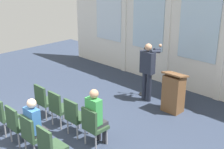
# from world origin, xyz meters

# --- Properties ---
(rear_partition) EXTENTS (9.58, 0.14, 4.37)m
(rear_partition) POSITION_xyz_m (0.04, 5.90, 2.21)
(rear_partition) COLOR silver
(rear_partition) RESTS_ON ground
(speaker) EXTENTS (0.52, 0.69, 1.76)m
(speaker) POSITION_xyz_m (0.26, 4.35, 1.03)
(speaker) COLOR #232838
(speaker) RESTS_ON ground
(mic_stand) EXTENTS (0.28, 0.28, 1.55)m
(mic_stand) POSITION_xyz_m (-0.05, 4.58, 0.34)
(mic_stand) COLOR black
(mic_stand) RESTS_ON ground
(lectern) EXTENTS (0.60, 0.48, 1.16)m
(lectern) POSITION_xyz_m (1.25, 4.27, 0.55)
(lectern) COLOR brown
(lectern) RESTS_ON ground
(chair_r0_c0) EXTENTS (0.46, 0.44, 0.94)m
(chair_r0_c0) POSITION_xyz_m (-0.96, 1.54, 0.53)
(chair_r0_c0) COLOR #99999E
(chair_r0_c0) RESTS_ON ground
(chair_r0_c1) EXTENTS (0.46, 0.44, 0.94)m
(chair_r0_c1) POSITION_xyz_m (-0.32, 1.54, 0.53)
(chair_r0_c1) COLOR #99999E
(chair_r0_c1) RESTS_ON ground
(chair_r0_c2) EXTENTS (0.46, 0.44, 0.94)m
(chair_r0_c2) POSITION_xyz_m (0.32, 1.54, 0.53)
(chair_r0_c2) COLOR #99999E
(chair_r0_c2) RESTS_ON ground
(chair_r0_c3) EXTENTS (0.46, 0.44, 0.94)m
(chair_r0_c3) POSITION_xyz_m (0.96, 1.54, 0.53)
(chair_r0_c3) COLOR #99999E
(chair_r0_c3) RESTS_ON ground
(audience_r0_c3) EXTENTS (0.36, 0.39, 1.37)m
(audience_r0_c3) POSITION_xyz_m (0.96, 1.62, 0.76)
(audience_r0_c3) COLOR #2D2D33
(audience_r0_c3) RESTS_ON ground
(chair_r1_c0) EXTENTS (0.46, 0.44, 0.94)m
(chair_r1_c0) POSITION_xyz_m (-0.96, 0.40, 0.53)
(chair_r1_c0) COLOR #99999E
(chair_r1_c0) RESTS_ON ground
(chair_r1_c1) EXTENTS (0.46, 0.44, 0.94)m
(chair_r1_c1) POSITION_xyz_m (-0.32, 0.40, 0.53)
(chair_r1_c1) COLOR #99999E
(chair_r1_c1) RESTS_ON ground
(chair_r1_c2) EXTENTS (0.46, 0.44, 0.94)m
(chair_r1_c2) POSITION_xyz_m (0.32, 0.40, 0.53)
(chair_r1_c2) COLOR #99999E
(chair_r1_c2) RESTS_ON ground
(audience_r1_c2) EXTENTS (0.36, 0.39, 1.31)m
(audience_r1_c2) POSITION_xyz_m (0.32, 0.48, 0.73)
(audience_r1_c2) COLOR #2D2D33
(audience_r1_c2) RESTS_ON ground
(chair_r1_c3) EXTENTS (0.46, 0.44, 0.94)m
(chair_r1_c3) POSITION_xyz_m (0.96, 0.40, 0.53)
(chair_r1_c3) COLOR #99999E
(chair_r1_c3) RESTS_ON ground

